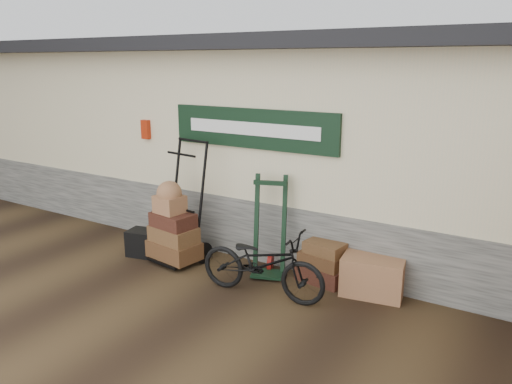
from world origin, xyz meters
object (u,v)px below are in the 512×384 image
(suitcase_stack, at_px, (323,261))
(wicker_hamper, at_px, (373,276))
(porter_trolley, at_px, (183,200))
(green_barrow, at_px, (270,226))
(black_trunk, at_px, (142,243))
(bicycle, at_px, (262,259))

(suitcase_stack, height_order, wicker_hamper, suitcase_stack)
(porter_trolley, bearing_deg, green_barrow, 17.09)
(porter_trolley, relative_size, suitcase_stack, 2.83)
(suitcase_stack, height_order, black_trunk, suitcase_stack)
(suitcase_stack, bearing_deg, black_trunk, -167.92)
(porter_trolley, distance_m, wicker_hamper, 2.85)
(wicker_hamper, bearing_deg, green_barrow, -174.71)
(wicker_hamper, bearing_deg, bicycle, -146.56)
(green_barrow, distance_m, suitcase_stack, 0.85)
(wicker_hamper, bearing_deg, suitcase_stack, 178.74)
(bicycle, bearing_deg, suitcase_stack, -36.01)
(black_trunk, relative_size, bicycle, 0.24)
(porter_trolley, height_order, green_barrow, porter_trolley)
(wicker_hamper, xyz_separation_m, bicycle, (-1.16, -0.77, 0.24))
(green_barrow, relative_size, wicker_hamper, 1.82)
(green_barrow, bearing_deg, suitcase_stack, -8.26)
(porter_trolley, xyz_separation_m, green_barrow, (1.33, 0.21, -0.21))
(wicker_hamper, height_order, black_trunk, wicker_hamper)
(porter_trolley, height_order, bicycle, porter_trolley)
(porter_trolley, bearing_deg, wicker_hamper, 15.29)
(suitcase_stack, xyz_separation_m, wicker_hamper, (0.70, -0.02, -0.04))
(black_trunk, xyz_separation_m, bicycle, (2.25, -0.20, 0.29))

